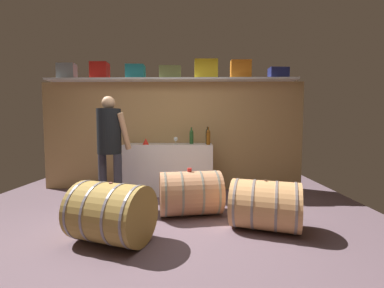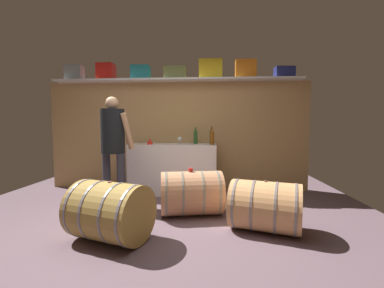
{
  "view_description": "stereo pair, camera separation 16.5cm",
  "coord_description": "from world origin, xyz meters",
  "px_view_note": "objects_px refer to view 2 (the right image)",
  "views": [
    {
      "loc": [
        0.46,
        -2.87,
        1.26
      ],
      "look_at": [
        0.41,
        0.39,
        1.02
      ],
      "focal_mm": 24.33,
      "sensor_mm": 36.0,
      "label": 1
    },
    {
      "loc": [
        0.63,
        -2.87,
        1.26
      ],
      "look_at": [
        0.41,
        0.39,
        1.02
      ],
      "focal_mm": 24.33,
      "sensor_mm": 36.0,
      "label": 2
    }
  ],
  "objects_px": {
    "wine_bottle_dark": "(212,136)",
    "tasting_cup": "(191,170)",
    "toolcase_grey": "(74,73)",
    "wine_barrel_near": "(191,193)",
    "toolcase_navy": "(284,72)",
    "winemaker_pouring": "(113,139)",
    "wine_barrel_far": "(110,211)",
    "wine_bottle_amber": "(212,137)",
    "wine_glass": "(180,139)",
    "toolcase_yellow": "(210,69)",
    "toolcase_orange": "(246,69)",
    "toolcase_teal": "(141,73)",
    "work_cabinet": "(173,168)",
    "toolcase_red": "(106,72)",
    "red_funnel": "(150,141)",
    "wine_bottle_green": "(196,136)",
    "wine_barrel_flank": "(265,206)",
    "toolcase_olive": "(175,73)"
  },
  "relations": [
    {
      "from": "toolcase_teal",
      "to": "toolcase_orange",
      "type": "bearing_deg",
      "value": -2.01
    },
    {
      "from": "toolcase_yellow",
      "to": "winemaker_pouring",
      "type": "xyz_separation_m",
      "value": [
        -1.49,
        -0.99,
        -1.24
      ]
    },
    {
      "from": "winemaker_pouring",
      "to": "toolcase_grey",
      "type": "bearing_deg",
      "value": 162.23
    },
    {
      "from": "wine_bottle_green",
      "to": "toolcase_grey",
      "type": "bearing_deg",
      "value": 176.47
    },
    {
      "from": "toolcase_red",
      "to": "toolcase_grey",
      "type": "bearing_deg",
      "value": 179.56
    },
    {
      "from": "toolcase_teal",
      "to": "wine_barrel_near",
      "type": "relative_size",
      "value": 0.36
    },
    {
      "from": "toolcase_olive",
      "to": "toolcase_navy",
      "type": "height_order",
      "value": "toolcase_olive"
    },
    {
      "from": "toolcase_yellow",
      "to": "toolcase_orange",
      "type": "relative_size",
      "value": 1.15
    },
    {
      "from": "toolcase_navy",
      "to": "toolcase_yellow",
      "type": "bearing_deg",
      "value": 175.92
    },
    {
      "from": "toolcase_orange",
      "to": "wine_barrel_flank",
      "type": "distance_m",
      "value": 2.7
    },
    {
      "from": "wine_bottle_dark",
      "to": "wine_barrel_flank",
      "type": "bearing_deg",
      "value": -69.06
    },
    {
      "from": "wine_bottle_dark",
      "to": "wine_glass",
      "type": "xyz_separation_m",
      "value": [
        -0.57,
        -0.05,
        -0.05
      ]
    },
    {
      "from": "toolcase_olive",
      "to": "wine_barrel_near",
      "type": "distance_m",
      "value": 2.37
    },
    {
      "from": "red_funnel",
      "to": "wine_barrel_far",
      "type": "height_order",
      "value": "red_funnel"
    },
    {
      "from": "wine_bottle_amber",
      "to": "wine_barrel_near",
      "type": "xyz_separation_m",
      "value": [
        -0.29,
        -0.96,
        -0.74
      ]
    },
    {
      "from": "wine_bottle_dark",
      "to": "wine_glass",
      "type": "bearing_deg",
      "value": -174.98
    },
    {
      "from": "toolcase_teal",
      "to": "wine_bottle_green",
      "type": "relative_size",
      "value": 1.1
    },
    {
      "from": "tasting_cup",
      "to": "toolcase_yellow",
      "type": "bearing_deg",
      "value": 78.52
    },
    {
      "from": "wine_barrel_far",
      "to": "tasting_cup",
      "type": "distance_m",
      "value": 1.23
    },
    {
      "from": "wine_bottle_green",
      "to": "wine_barrel_near",
      "type": "distance_m",
      "value": 1.41
    },
    {
      "from": "wine_barrel_far",
      "to": "tasting_cup",
      "type": "xyz_separation_m",
      "value": [
        0.81,
        0.86,
        0.32
      ]
    },
    {
      "from": "wine_bottle_dark",
      "to": "tasting_cup",
      "type": "bearing_deg",
      "value": -104.72
    },
    {
      "from": "red_funnel",
      "to": "wine_glass",
      "type": "bearing_deg",
      "value": 8.49
    },
    {
      "from": "red_funnel",
      "to": "toolcase_grey",
      "type": "bearing_deg",
      "value": 167.42
    },
    {
      "from": "toolcase_navy",
      "to": "wine_bottle_amber",
      "type": "xyz_separation_m",
      "value": [
        -1.31,
        -0.39,
        -1.16
      ]
    },
    {
      "from": "wine_bottle_green",
      "to": "wine_barrel_flank",
      "type": "xyz_separation_m",
      "value": [
        0.91,
        -1.7,
        -0.75
      ]
    },
    {
      "from": "toolcase_orange",
      "to": "toolcase_navy",
      "type": "relative_size",
      "value": 1.08
    },
    {
      "from": "wine_bottle_green",
      "to": "wine_bottle_dark",
      "type": "height_order",
      "value": "wine_bottle_dark"
    },
    {
      "from": "toolcase_navy",
      "to": "winemaker_pouring",
      "type": "height_order",
      "value": "toolcase_navy"
    },
    {
      "from": "wine_bottle_amber",
      "to": "wine_glass",
      "type": "height_order",
      "value": "wine_bottle_amber"
    },
    {
      "from": "toolcase_grey",
      "to": "wine_barrel_near",
      "type": "distance_m",
      "value": 3.32
    },
    {
      "from": "wine_barrel_flank",
      "to": "winemaker_pouring",
      "type": "height_order",
      "value": "winemaker_pouring"
    },
    {
      "from": "toolcase_yellow",
      "to": "tasting_cup",
      "type": "distance_m",
      "value": 2.14
    },
    {
      "from": "toolcase_yellow",
      "to": "toolcase_grey",
      "type": "bearing_deg",
      "value": 179.31
    },
    {
      "from": "toolcase_navy",
      "to": "red_funnel",
      "type": "distance_m",
      "value": 2.73
    },
    {
      "from": "toolcase_orange",
      "to": "work_cabinet",
      "type": "bearing_deg",
      "value": -170.45
    },
    {
      "from": "toolcase_olive",
      "to": "toolcase_orange",
      "type": "height_order",
      "value": "toolcase_orange"
    },
    {
      "from": "wine_glass",
      "to": "toolcase_grey",
      "type": "bearing_deg",
      "value": 172.71
    },
    {
      "from": "toolcase_teal",
      "to": "wine_glass",
      "type": "height_order",
      "value": "toolcase_teal"
    },
    {
      "from": "toolcase_red",
      "to": "toolcase_orange",
      "type": "distance_m",
      "value": 2.62
    },
    {
      "from": "toolcase_teal",
      "to": "winemaker_pouring",
      "type": "relative_size",
      "value": 0.2
    },
    {
      "from": "toolcase_teal",
      "to": "wine_bottle_green",
      "type": "bearing_deg",
      "value": -9.85
    },
    {
      "from": "wine_bottle_amber",
      "to": "wine_barrel_flank",
      "type": "bearing_deg",
      "value": -67.09
    },
    {
      "from": "toolcase_yellow",
      "to": "work_cabinet",
      "type": "bearing_deg",
      "value": -164.34
    },
    {
      "from": "wine_glass",
      "to": "wine_barrel_flank",
      "type": "height_order",
      "value": "wine_glass"
    },
    {
      "from": "toolcase_grey",
      "to": "wine_bottle_green",
      "type": "relative_size",
      "value": 1.05
    },
    {
      "from": "toolcase_red",
      "to": "toolcase_navy",
      "type": "distance_m",
      "value": 3.32
    },
    {
      "from": "toolcase_olive",
      "to": "wine_bottle_amber",
      "type": "bearing_deg",
      "value": -32.02
    },
    {
      "from": "toolcase_red",
      "to": "toolcase_yellow",
      "type": "height_order",
      "value": "toolcase_yellow"
    },
    {
      "from": "toolcase_grey",
      "to": "red_funnel",
      "type": "relative_size",
      "value": 2.9
    }
  ]
}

